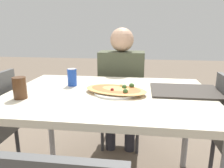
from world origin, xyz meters
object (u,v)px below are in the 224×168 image
Objects in this scene: dining_table at (108,103)px; drink_glass at (20,88)px; pizza_main at (116,90)px; chair_far_seated at (122,95)px; person_seated at (121,79)px; soda_can at (72,77)px.

dining_table is 10.14× the size of drink_glass.
drink_glass is (-0.50, -0.18, 0.13)m from dining_table.
pizza_main is 0.58m from drink_glass.
person_seated is at bearing 90.00° from chair_far_seated.
dining_table is 1.11× the size of person_seated.
chair_far_seated is at bearing -90.00° from person_seated.
soda_can is at bearing 60.40° from person_seated.
dining_table is 0.55m from drink_glass.
dining_table is 0.83m from chair_far_seated.
dining_table is at bearing 88.12° from person_seated.
person_seated is at bearing 88.12° from dining_table.
chair_far_seated reaches higher than dining_table.
soda_can is at bearing 152.90° from dining_table.
chair_far_seated is at bearing 61.92° from drink_glass.
pizza_main is at bearing 18.44° from drink_glass.
person_seated is 2.60× the size of pizza_main.
pizza_main reaches higher than dining_table.
drink_glass is at bearing -160.30° from dining_table.
chair_far_seated is 0.23m from person_seated.
pizza_main is (0.05, 0.00, 0.09)m from dining_table.
drink_glass reaches higher than dining_table.
chair_far_seated is at bearing 64.82° from soda_can.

